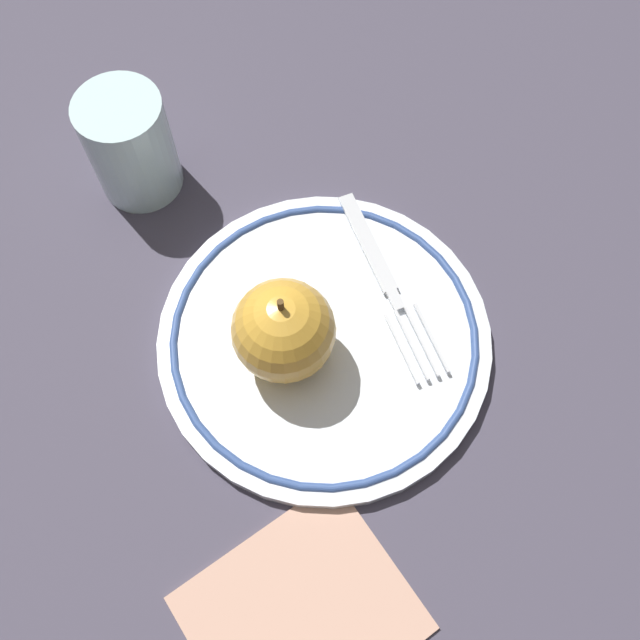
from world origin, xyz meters
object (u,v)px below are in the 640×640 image
object	(u,v)px
apple_red_whole	(284,331)
napkin_folded	(300,613)
fork	(384,277)
drinking_glass	(130,146)
plate	(320,335)

from	to	relation	value
apple_red_whole	napkin_folded	bearing A→B (deg)	136.16
apple_red_whole	fork	bearing A→B (deg)	-98.65
apple_red_whole	drinking_glass	distance (m)	0.20
plate	drinking_glass	xyz separation A→B (m)	(0.21, -0.01, 0.04)
apple_red_whole	fork	world-z (taller)	apple_red_whole
napkin_folded	apple_red_whole	bearing A→B (deg)	-43.84
plate	fork	xyz separation A→B (m)	(-0.01, -0.07, 0.01)
fork	napkin_folded	distance (m)	0.24
apple_red_whole	plate	bearing A→B (deg)	-106.13
plate	napkin_folded	size ratio (longest dim) A/B	1.83
drinking_glass	napkin_folded	distance (m)	0.37
apple_red_whole	fork	distance (m)	0.10
fork	drinking_glass	world-z (taller)	drinking_glass
drinking_glass	napkin_folded	bearing A→B (deg)	154.12
apple_red_whole	fork	xyz separation A→B (m)	(-0.01, -0.09, -0.03)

